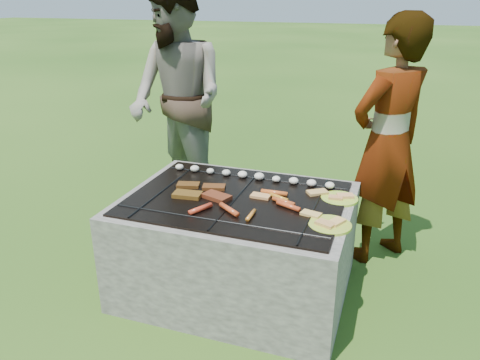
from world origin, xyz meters
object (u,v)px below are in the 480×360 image
at_px(plate_near, 330,225).
at_px(bystander, 177,101).
at_px(plate_far, 340,198).
at_px(cook, 388,144).
at_px(fire_pit, 237,247).

relative_size(plate_near, bystander, 0.13).
height_order(plate_far, plate_near, same).
height_order(plate_far, bystander, bystander).
bearing_deg(plate_far, plate_near, -90.17).
relative_size(plate_near, cook, 0.15).
bearing_deg(plate_near, cook, 75.65).
relative_size(fire_pit, plate_near, 5.42).
relative_size(fire_pit, plate_far, 5.31).
height_order(cook, bystander, bystander).
height_order(plate_far, cook, cook).
distance_m(plate_far, bystander, 1.67).
bearing_deg(cook, plate_far, 18.30).
height_order(fire_pit, plate_near, plate_near).
bearing_deg(plate_near, plate_far, 89.83).
relative_size(plate_far, cook, 0.15).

